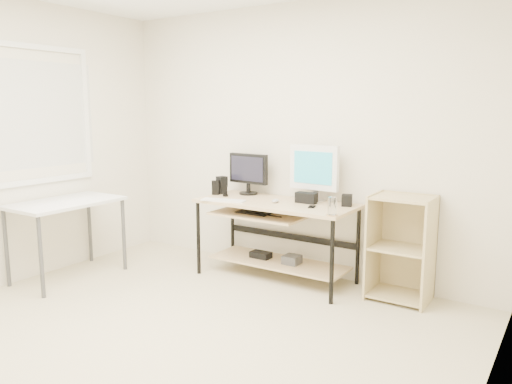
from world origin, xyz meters
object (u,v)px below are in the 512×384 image
object	(u,v)px
black_monitor	(248,171)
audio_controller	(216,188)
side_table	(66,209)
white_imac	(314,169)
desk	(274,223)
shelf_unit	(402,247)

from	to	relation	value
black_monitor	audio_controller	xyz separation A→B (m)	(-0.26, -0.20, -0.16)
side_table	white_imac	bearing A→B (deg)	32.48
desk	shelf_unit	size ratio (longest dim) A/B	1.67
white_imac	audio_controller	xyz separation A→B (m)	(-0.99, -0.20, -0.23)
desk	side_table	size ratio (longest dim) A/B	1.50
desk	white_imac	bearing A→B (deg)	31.53
desk	audio_controller	size ratio (longest dim) A/B	10.24
desk	white_imac	xyz separation A→B (m)	(0.31, 0.19, 0.52)
shelf_unit	black_monitor	xyz separation A→B (m)	(-1.59, 0.03, 0.53)
side_table	black_monitor	bearing A→B (deg)	45.37
side_table	shelf_unit	distance (m)	3.09
desk	side_table	world-z (taller)	same
side_table	audio_controller	xyz separation A→B (m)	(0.98, 1.05, 0.15)
desk	shelf_unit	world-z (taller)	shelf_unit
desk	shelf_unit	bearing A→B (deg)	7.77
shelf_unit	black_monitor	distance (m)	1.68
white_imac	audio_controller	world-z (taller)	white_imac
shelf_unit	white_imac	size ratio (longest dim) A/B	1.70
desk	side_table	distance (m)	1.97
side_table	audio_controller	world-z (taller)	audio_controller
desk	black_monitor	size ratio (longest dim) A/B	3.32
shelf_unit	black_monitor	world-z (taller)	black_monitor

